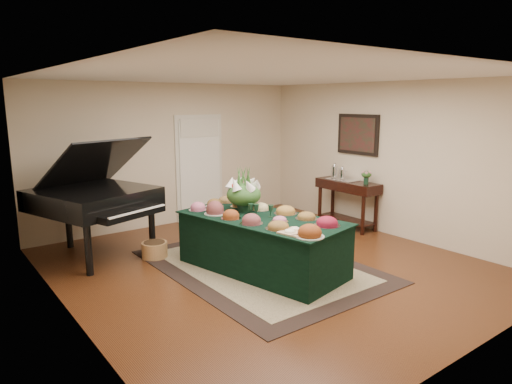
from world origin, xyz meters
TOP-DOWN VIEW (x-y plane):
  - ground at (0.00, 0.00)m, footprint 6.00×6.00m
  - area_rug at (-0.12, 0.05)m, footprint 2.48×3.48m
  - kitchen_doorway at (0.60, 2.97)m, footprint 1.05×0.07m
  - buffet_table at (-0.19, -0.09)m, footprint 1.59×2.56m
  - food_platters at (-0.23, -0.07)m, footprint 1.21×2.50m
  - cutting_board at (-0.34, -0.93)m, footprint 0.39×0.39m
  - green_goblets at (-0.20, -0.04)m, footprint 0.25×0.30m
  - floral_centerpiece at (-0.17, 0.37)m, footprint 0.53×0.53m
  - grand_piano at (-1.83, 1.97)m, footprint 1.91×2.11m
  - wicker_basket at (-1.18, 1.32)m, footprint 0.39×0.39m
  - mahogany_sideboard at (2.50, 0.73)m, footprint 0.45×1.27m
  - tea_service at (2.50, 0.96)m, footprint 0.34×0.58m
  - pink_bouquet at (2.50, 0.31)m, footprint 0.20×0.20m
  - wall_painting at (2.72, 0.73)m, footprint 0.05×0.95m

SIDE VIEW (x-z plane):
  - ground at x=0.00m, z-range 0.00..0.00m
  - area_rug at x=-0.12m, z-range 0.00..0.01m
  - wicker_basket at x=-1.18m, z-range 0.00..0.24m
  - buffet_table at x=-0.19m, z-range 0.00..0.78m
  - mahogany_sideboard at x=2.50m, z-range 0.24..1.13m
  - cutting_board at x=-0.34m, z-range 0.76..0.86m
  - food_platters at x=-0.23m, z-range 0.75..0.90m
  - green_goblets at x=-0.20m, z-range 0.78..0.96m
  - grand_piano at x=-1.83m, z-range 0.01..1.82m
  - tea_service at x=2.50m, z-range 0.86..1.16m
  - kitchen_doorway at x=0.60m, z-range -0.03..2.07m
  - pink_bouquet at x=2.50m, z-range 0.93..1.19m
  - floral_centerpiece at x=-0.17m, z-range 0.82..1.35m
  - wall_painting at x=2.72m, z-range 1.38..2.12m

